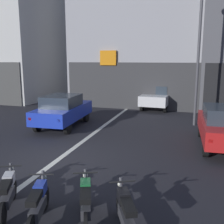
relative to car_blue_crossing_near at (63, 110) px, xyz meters
The scene contains 11 objects.
ground_plane 4.83m from the car_blue_crossing_near, 65.63° to the right, with size 120.00×120.00×0.00m, color #232328.
lane_centre_line 2.72m from the car_blue_crossing_near, 40.48° to the left, with size 0.20×18.00×0.01m, color silver.
building_corner_left 15.05m from the car_blue_crossing_near, 137.42° to the left, with size 9.68×9.85×12.66m.
building_mid_block 10.85m from the car_blue_crossing_near, 75.55° to the left, with size 10.02×7.56×11.08m.
car_blue_crossing_near is the anchor object (origin of this frame).
car_white_down_street 7.70m from the car_blue_crossing_near, 59.05° to the left, with size 1.96×4.18×1.64m.
street_lamp 7.67m from the car_blue_crossing_near, 19.15° to the left, with size 0.36×0.36×7.15m.
motorcycle_white_row_left_mid 7.84m from the car_blue_crossing_near, 72.11° to the right, with size 0.81×1.53×0.98m.
motorcycle_blue_row_centre 8.36m from the car_blue_crossing_near, 66.52° to the right, with size 0.65×1.62×0.98m.
motorcycle_green_row_right_mid 8.44m from the car_blue_crossing_near, 59.80° to the right, with size 0.74×1.57×0.98m.
motorcycle_black_row_rightmost 9.08m from the car_blue_crossing_near, 55.34° to the right, with size 0.81×1.53×0.98m.
Camera 1 is at (4.34, -7.81, 3.44)m, focal length 42.96 mm.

